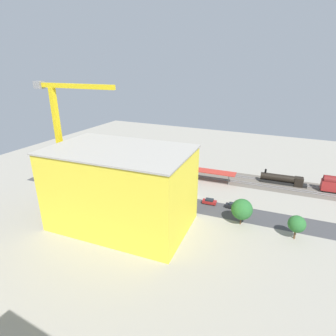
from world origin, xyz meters
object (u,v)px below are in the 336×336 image
object	(u,v)px
parked_car_7	(105,180)
street_tree_1	(297,224)
parked_car_1	(209,202)
parked_car_5	(137,187)
parked_car_6	(121,183)
box_truck_0	(157,193)
locomotive	(284,180)
parked_car_4	(156,190)
platform_canopy_near	(174,166)
parked_car_0	(233,206)
parked_car_3	(170,194)
parked_car_2	(190,196)
street_tree_0	(242,209)
construction_building	(121,188)
traffic_light	(147,189)
tower_crane	(64,136)
street_tree_2	(122,185)

from	to	relation	value
parked_car_7	street_tree_1	distance (m)	65.64
parked_car_1	parked_car_5	size ratio (longest dim) A/B	1.05
parked_car_6	box_truck_0	bearing A→B (deg)	168.34
locomotive	parked_car_4	xyz separation A→B (m)	(39.60, 25.01, -1.00)
platform_canopy_near	box_truck_0	size ratio (longest dim) A/B	5.42
parked_car_0	parked_car_5	xyz separation A→B (m)	(33.60, 0.37, 0.08)
platform_canopy_near	parked_car_3	xyz separation A→B (m)	(-5.48, 15.89, -3.45)
locomotive	parked_car_7	size ratio (longest dim) A/B	3.36
platform_canopy_near	parked_car_5	xyz separation A→B (m)	(7.26, 16.14, -3.35)
parked_car_2	platform_canopy_near	bearing A→B (deg)	-50.88
parked_car_4	street_tree_0	distance (m)	31.84
platform_canopy_near	parked_car_3	world-z (taller)	platform_canopy_near
parked_car_6	construction_building	world-z (taller)	construction_building
parked_car_2	street_tree_0	distance (m)	20.27
parked_car_6	parked_car_7	distance (m)	7.12
box_truck_0	street_tree_1	xyz separation A→B (m)	(-41.50, 6.03, 2.53)
street_tree_1	box_truck_0	bearing A→B (deg)	-8.27
parked_car_1	street_tree_1	world-z (taller)	street_tree_1
platform_canopy_near	parked_car_3	size ratio (longest dim) A/B	11.43
parked_car_1	street_tree_0	distance (m)	13.98
parked_car_4	parked_car_6	bearing A→B (deg)	1.17
parked_car_0	traffic_light	xyz separation A→B (m)	(25.34, 7.76, 3.99)
parked_car_1	parked_car_6	bearing A→B (deg)	-1.13
parked_car_6	tower_crane	size ratio (longest dim) A/B	0.12
parked_car_5	street_tree_2	size ratio (longest dim) A/B	0.65
platform_canopy_near	box_truck_0	bearing A→B (deg)	96.31
platform_canopy_near	street_tree_2	distance (m)	24.93
parked_car_0	box_truck_0	size ratio (longest dim) A/B	0.53
box_truck_0	parked_car_0	bearing A→B (deg)	-172.96
parked_car_0	construction_building	world-z (taller)	construction_building
platform_canopy_near	construction_building	xyz separation A→B (m)	(-0.49, 36.50, 6.28)
platform_canopy_near	street_tree_1	bearing A→B (deg)	150.35
parked_car_7	traffic_light	bearing A→B (deg)	160.65
parked_car_1	parked_car_3	world-z (taller)	parked_car_1
parked_car_1	parked_car_7	distance (m)	40.33
platform_canopy_near	parked_car_2	xyz separation A→B (m)	(-12.16, 14.96, -3.44)
locomotive	parked_car_6	xyz separation A→B (m)	(53.44, 25.29, -0.94)
box_truck_0	parked_car_3	bearing A→B (deg)	-139.82
parked_car_2	parked_car_7	size ratio (longest dim) A/B	0.91
parked_car_4	construction_building	size ratio (longest dim) A/B	0.13
parked_car_3	street_tree_1	distance (m)	39.27
parked_car_3	tower_crane	world-z (taller)	tower_crane
platform_canopy_near	parked_car_6	world-z (taller)	platform_canopy_near
construction_building	parked_car_2	bearing A→B (deg)	-121.28
platform_canopy_near	street_tree_1	world-z (taller)	street_tree_1
street_tree_1	parked_car_6	bearing A→B (deg)	-9.23
locomotive	box_truck_0	size ratio (longest dim) A/B	1.85
street_tree_1	traffic_light	world-z (taller)	traffic_light
parked_car_0	street_tree_2	xyz separation A→B (m)	(34.47, 7.79, 3.68)
parked_car_0	street_tree_0	size ratio (longest dim) A/B	0.62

